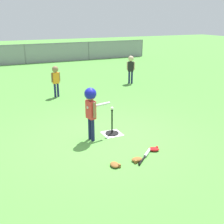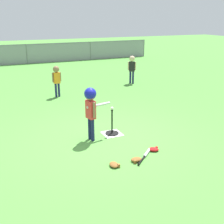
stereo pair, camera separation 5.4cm
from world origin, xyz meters
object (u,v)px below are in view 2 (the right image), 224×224
Objects in this scene: spare_bat_silver at (146,154)px; glove_tossed_aside at (136,160)px; fielder_near_right at (132,66)px; batter_child at (91,103)px; baseball_on_tee at (112,108)px; glove_by_plate at (114,165)px; fielder_deep_center at (57,77)px; batting_tee at (112,130)px; glove_near_bats at (154,149)px.

spare_bat_silver is 2.49× the size of glove_tossed_aside.
batter_child is at bearing -127.30° from fielder_near_right.
batter_child is 2.20× the size of spare_bat_silver.
baseball_on_tee is 5.37m from fielder_near_right.
fielder_near_right is at bearing 56.72° from baseball_on_tee.
fielder_deep_center is at bearing 87.53° from glove_by_plate.
batter_child is at bearing 88.25° from glove_by_plate.
batting_tee is 8.17× the size of baseball_on_tee.
baseball_on_tee is 0.62m from batter_child.
fielder_deep_center is at bearing -167.57° from fielder_near_right.
batting_tee is 1.42m from glove_tossed_aside.
glove_tossed_aside is at bearing -117.51° from fielder_near_right.
fielder_near_right is 5.16× the size of glove_tossed_aside.
batting_tee is at bearing 109.55° from glove_near_bats.
spare_bat_silver is 0.31m from glove_tossed_aside.
glove_by_plate and glove_near_bats have the same top height.
batter_child is 1.67m from glove_near_bats.
batting_tee is at bearing 84.82° from glove_tossed_aside.
fielder_deep_center is (-0.38, 3.76, 0.05)m from baseball_on_tee.
fielder_deep_center reaches higher than glove_by_plate.
glove_near_bats is at bearing 24.58° from spare_bat_silver.
fielder_deep_center is (-0.38, 3.76, 0.60)m from batting_tee.
baseball_on_tee is 0.13× the size of spare_bat_silver.
glove_by_plate is 1.04× the size of glove_tossed_aside.
fielder_deep_center reaches higher than glove_tossed_aside.
spare_bat_silver is at bearing -58.59° from batter_child.
fielder_deep_center is at bearing 95.75° from batting_tee.
fielder_deep_center is (0.18, 3.87, -0.17)m from batter_child.
baseball_on_tee reaches higher than batting_tee.
batter_child reaches higher than fielder_deep_center.
glove_near_bats and glove_tossed_aside have the same top height.
glove_tossed_aside is (0.25, -5.17, -0.66)m from fielder_deep_center.
fielder_deep_center is at bearing 99.17° from glove_near_bats.
glove_tossed_aside is (-3.08, -5.91, -0.70)m from fielder_near_right.
baseball_on_tee is 3.78m from fielder_deep_center.
baseball_on_tee is at bearing 11.58° from batter_child.
spare_bat_silver is (0.72, -1.18, -0.84)m from batter_child.
fielder_near_right is 6.25m from glove_near_bats.
glove_by_plate is at bearing -171.02° from spare_bat_silver.
baseball_on_tee is 0.06× the size of batter_child.
glove_by_plate is (-0.22, -5.17, -0.66)m from fielder_deep_center.
fielder_near_right is 6.93m from glove_by_plate.
fielder_deep_center is 4.68× the size of glove_by_plate.
glove_by_plate and glove_tossed_aside have the same top height.
batting_tee is at bearing 11.58° from batter_child.
fielder_near_right is 6.70m from glove_tossed_aside.
fielder_near_right is at bearing 62.49° from glove_tossed_aside.
batter_child is (-0.56, -0.12, 0.23)m from baseball_on_tee.
fielder_near_right is at bearing 52.70° from batter_child.
batting_tee reaches higher than glove_by_plate.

